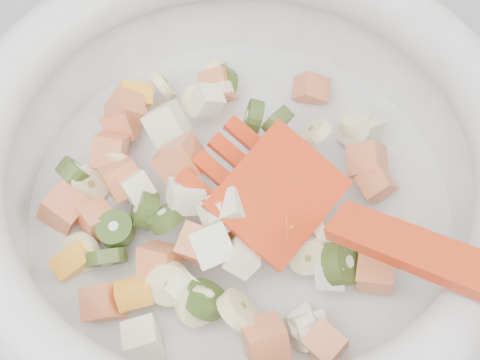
{
  "coord_description": "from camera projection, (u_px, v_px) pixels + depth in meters",
  "views": [
    {
      "loc": [
        -0.19,
        1.19,
        1.34
      ],
      "look_at": [
        -0.2,
        1.44,
        0.95
      ],
      "focal_mm": 55.0,
      "sensor_mm": 36.0,
      "label": 1
    }
  ],
  "objects": [
    {
      "name": "mixing_bowl",
      "position": [
        240.0,
        174.0,
        0.46
      ],
      "size": [
        0.43,
        0.36,
        0.16
      ],
      "color": "silver",
      "rests_on": "counter"
    }
  ]
}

